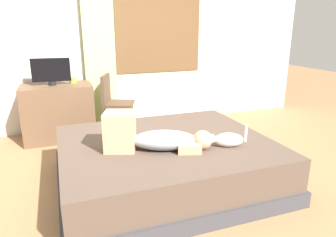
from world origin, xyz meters
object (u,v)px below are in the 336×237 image
Objects in this scene: person_lying at (153,137)px; cup at (73,80)px; chair_by_desk at (114,100)px; bed at (165,162)px; cat at (227,140)px; desk at (59,112)px; tv_monitor at (51,71)px.

cup is (-0.53, 1.92, 0.23)m from person_lying.
bed is at bearing -82.12° from chair_by_desk.
cat is 2.45m from desk.
person_lying is at bearing -88.91° from chair_by_desk.
person_lying is 1.03× the size of desk.
cup reaches higher than cat.
person_lying is 1.93× the size of tv_monitor.
bed is 0.42m from person_lying.
person_lying is at bearing -74.67° from cup.
chair_by_desk reaches higher than cat.
tv_monitor is at bearing 125.55° from cat.
chair_by_desk is (0.49, -0.24, -0.27)m from cup.
bed is 4.15× the size of tv_monitor.
tv_monitor is 0.56× the size of chair_by_desk.
bed is at bearing -68.09° from cup.
desk is at bearing 0.00° from tv_monitor.
bed is at bearing -60.80° from desk.
person_lying is 1.99m from desk.
cup is at bearing 111.91° from bed.
desk is (-1.39, 2.00, -0.14)m from cat.
person_lying is (-0.18, -0.17, 0.34)m from bed.
bed is 2.22× the size of desk.
tv_monitor is at bearing 113.34° from person_lying.
bed is at bearing 43.49° from person_lying.
cat reaches higher than bed.
cat is at bearing -36.06° from bed.
person_lying is 11.23× the size of cup.
tv_monitor reaches higher than person_lying.
cup is at bearing 20.08° from desk.
tv_monitor is 0.31m from cup.
chair_by_desk is (-0.21, 1.51, 0.29)m from bed.
bed is at bearing 143.94° from cat.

